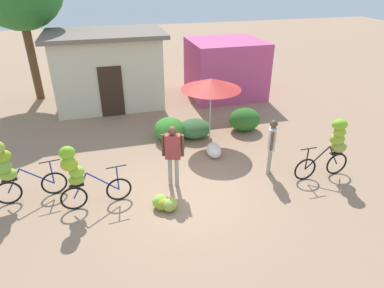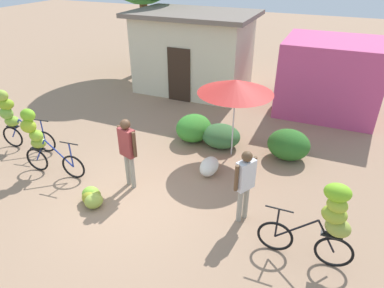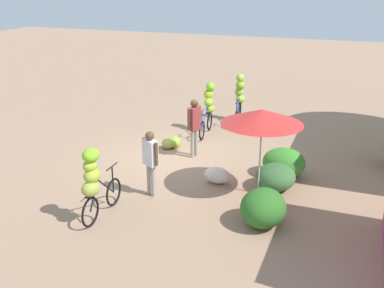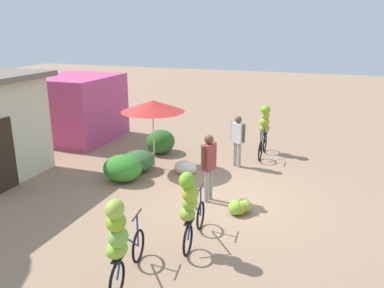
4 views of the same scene
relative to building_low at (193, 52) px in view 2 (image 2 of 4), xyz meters
name	(u,v)px [view 2 (image 2 of 4)]	position (x,y,z in m)	size (l,w,h in m)	color
ground_plane	(130,199)	(1.50, -7.29, -1.56)	(60.00, 60.00, 0.00)	#9D7A5F
building_low	(193,52)	(0.00, 0.00, 0.00)	(4.72, 3.18, 3.07)	beige
shop_pink	(330,77)	(5.17, -0.15, -0.31)	(3.20, 2.80, 2.50)	#C7477F
hedge_bush_front_left	(194,128)	(1.73, -4.04, -1.17)	(1.04, 1.16, 0.78)	#37882C
hedge_bush_front_right	(221,136)	(2.61, -4.09, -1.23)	(1.13, 1.00, 0.65)	#376937
hedge_bush_mid	(289,145)	(4.52, -4.00, -1.14)	(1.14, 0.99, 0.83)	#2C6723
market_umbrella	(236,86)	(3.05, -4.44, 0.45)	(1.97, 1.97, 2.19)	beige
bicycle_leftmost	(12,116)	(-2.72, -6.50, -0.54)	(1.72, 0.47, 1.77)	black
bicycle_near_pile	(38,138)	(-1.10, -7.17, -0.56)	(1.73, 0.45, 1.73)	black
bicycle_center_loaded	(329,219)	(5.67, -7.47, -0.54)	(1.70, 0.45, 1.74)	black
banana_pile_on_ground	(92,197)	(0.80, -7.73, -1.39)	(0.73, 0.70, 0.35)	#98AE42
produce_sack	(209,166)	(2.82, -5.59, -1.34)	(0.70, 0.44, 0.44)	silver
person_vendor	(245,179)	(4.05, -6.90, -0.54)	(0.37, 0.52, 1.66)	gray
person_bystander	(128,146)	(1.26, -6.81, -0.46)	(0.56, 0.31, 1.78)	gray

